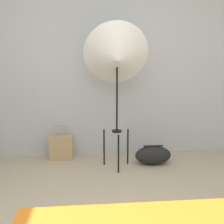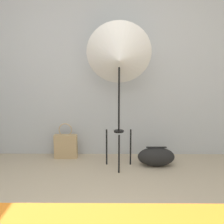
{
  "view_description": "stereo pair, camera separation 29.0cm",
  "coord_description": "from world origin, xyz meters",
  "views": [
    {
      "loc": [
        -0.05,
        -1.39,
        1.26
      ],
      "look_at": [
        0.22,
        1.45,
        0.74
      ],
      "focal_mm": 42.0,
      "sensor_mm": 36.0,
      "label": 1
    },
    {
      "loc": [
        0.24,
        -1.4,
        1.26
      ],
      "look_at": [
        0.22,
        1.45,
        0.74
      ],
      "focal_mm": 42.0,
      "sensor_mm": 36.0,
      "label": 2
    }
  ],
  "objects": [
    {
      "name": "photo_umbrella",
      "position": [
        0.3,
        1.69,
        1.34
      ],
      "size": [
        0.78,
        0.52,
        1.75
      ],
      "color": "black",
      "rests_on": "ground_plane"
    },
    {
      "name": "duffel_bag",
      "position": [
        0.77,
        1.73,
        0.12
      ],
      "size": [
        0.46,
        0.24,
        0.25
      ],
      "color": "black",
      "rests_on": "ground_plane"
    },
    {
      "name": "wall_back",
      "position": [
        0.0,
        2.2,
        1.3
      ],
      "size": [
        8.0,
        0.05,
        2.6
      ],
      "color": "#B7BCC1",
      "rests_on": "ground_plane"
    },
    {
      "name": "tote_bag",
      "position": [
        -0.42,
        2.01,
        0.17
      ],
      "size": [
        0.31,
        0.1,
        0.48
      ],
      "color": "tan",
      "rests_on": "ground_plane"
    }
  ]
}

